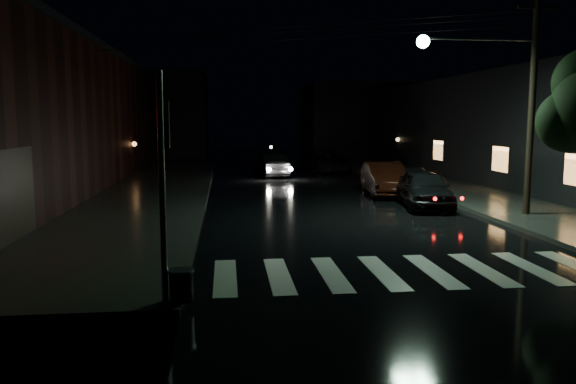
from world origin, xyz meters
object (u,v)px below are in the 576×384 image
object	(u,v)px
parked_car_c	(411,180)
parked_car_a	(424,189)
parked_car_d	(328,161)
oncoming_car	(271,165)
parked_car_b	(385,179)

from	to	relation	value
parked_car_c	parked_car_a	bearing A→B (deg)	-102.38
parked_car_a	parked_car_d	bearing A→B (deg)	100.76
parked_car_a	parked_car_c	world-z (taller)	parked_car_a
parked_car_c	oncoming_car	size ratio (longest dim) A/B	1.05
parked_car_a	parked_car_d	distance (m)	16.34
parked_car_a	parked_car_c	bearing A→B (deg)	85.61
parked_car_b	parked_car_c	size ratio (longest dim) A/B	1.04
parked_car_d	oncoming_car	xyz separation A→B (m)	(-4.17, -3.29, -0.01)
parked_car_b	oncoming_car	world-z (taller)	parked_car_b
parked_car_d	oncoming_car	distance (m)	5.31
parked_car_c	oncoming_car	xyz separation A→B (m)	(-5.97, 8.84, 0.06)
oncoming_car	parked_car_d	bearing A→B (deg)	-148.69
parked_car_a	oncoming_car	bearing A→B (deg)	118.88
parked_car_a	parked_car_b	bearing A→B (deg)	105.17
parked_car_d	parked_car_c	bearing A→B (deg)	-86.76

